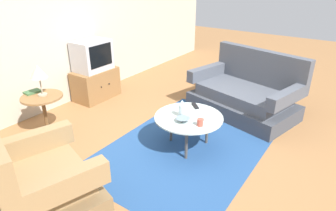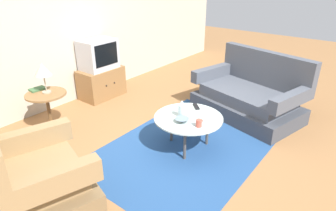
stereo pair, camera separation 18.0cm
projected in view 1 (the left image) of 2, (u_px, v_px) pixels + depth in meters
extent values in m
plane|color=olive|center=(180.00, 150.00, 3.69)|extent=(16.00, 16.00, 0.00)
cube|color=#BCB29E|center=(45.00, 23.00, 4.37)|extent=(9.00, 0.12, 2.70)
cube|color=navy|center=(188.00, 146.00, 3.76)|extent=(2.53, 1.74, 0.00)
cube|color=brown|center=(51.00, 198.00, 2.74)|extent=(1.07, 1.16, 0.24)
cube|color=#93754C|center=(47.00, 180.00, 2.65)|extent=(0.85, 0.85, 0.18)
cube|color=#93754C|center=(59.00, 188.00, 2.27)|extent=(0.82, 0.38, 0.21)
cube|color=#93754C|center=(31.00, 143.00, 2.86)|extent=(0.82, 0.38, 0.21)
cube|color=#3E424B|center=(242.00, 106.00, 4.59)|extent=(1.29, 1.75, 0.24)
cube|color=#4C515B|center=(243.00, 94.00, 4.50)|extent=(1.08, 1.44, 0.18)
cube|color=#4C515B|center=(260.00, 67.00, 4.59)|extent=(0.52, 1.56, 0.53)
cube|color=#4C515B|center=(209.00, 71.00, 4.91)|extent=(0.93, 0.36, 0.19)
cube|color=#4C515B|center=(289.00, 96.00, 3.94)|extent=(0.93, 0.36, 0.19)
cylinder|color=#B2C6C1|center=(189.00, 117.00, 3.58)|extent=(0.85, 0.85, 0.02)
cylinder|color=#4C4742|center=(171.00, 126.00, 3.81)|extent=(0.04, 0.04, 0.41)
cylinder|color=#4C4742|center=(186.00, 144.00, 3.44)|extent=(0.04, 0.04, 0.41)
cylinder|color=#4C4742|center=(207.00, 129.00, 3.75)|extent=(0.04, 0.04, 0.41)
cylinder|color=olive|center=(42.00, 97.00, 3.86)|extent=(0.54, 0.54, 0.02)
cylinder|color=brown|center=(45.00, 115.00, 3.98)|extent=(0.05, 0.05, 0.53)
cylinder|color=brown|center=(49.00, 131.00, 4.08)|extent=(0.30, 0.30, 0.02)
cube|color=olive|center=(96.00, 84.00, 5.09)|extent=(0.76, 0.45, 0.52)
sphere|color=black|center=(102.00, 87.00, 4.89)|extent=(0.02, 0.02, 0.02)
sphere|color=black|center=(109.00, 84.00, 5.02)|extent=(0.02, 0.02, 0.02)
cube|color=#B7B7BC|center=(92.00, 55.00, 4.88)|extent=(0.59, 0.43, 0.50)
cube|color=black|center=(101.00, 56.00, 4.76)|extent=(0.47, 0.01, 0.36)
cylinder|color=#9E937A|center=(43.00, 95.00, 3.87)|extent=(0.12, 0.12, 0.02)
cylinder|color=#9E937A|center=(41.00, 86.00, 3.82)|extent=(0.02, 0.02, 0.23)
cone|color=beige|center=(38.00, 72.00, 3.74)|extent=(0.22, 0.22, 0.17)
cylinder|color=silver|center=(182.00, 111.00, 3.55)|extent=(0.09, 0.09, 0.16)
cone|color=silver|center=(182.00, 102.00, 3.50)|extent=(0.08, 0.08, 0.06)
cylinder|color=#B74C3D|center=(200.00, 122.00, 3.35)|extent=(0.07, 0.07, 0.09)
torus|color=#B74C3D|center=(202.00, 121.00, 3.39)|extent=(0.06, 0.01, 0.06)
cone|color=slate|center=(183.00, 120.00, 3.45)|extent=(0.17, 0.17, 0.05)
cube|color=black|center=(195.00, 106.00, 3.84)|extent=(0.15, 0.16, 0.02)
cube|color=#3D663D|center=(33.00, 92.00, 3.96)|extent=(0.22, 0.16, 0.02)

